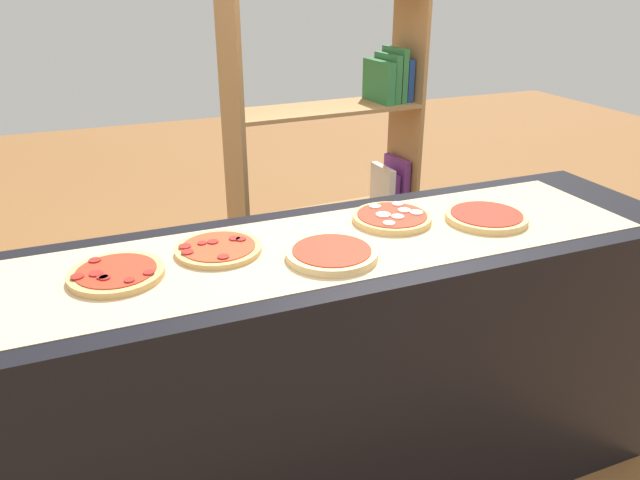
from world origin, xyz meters
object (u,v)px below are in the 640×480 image
at_px(pizza_pepperoni_0, 116,274).
at_px(pizza_plain_2, 332,254).
at_px(pizza_plain_4, 486,217).
at_px(bookshelf, 345,178).
at_px(pizza_pepperoni_1, 218,249).
at_px(pizza_mozzarella_3, 392,218).

height_order(pizza_pepperoni_0, pizza_plain_2, same).
bearing_deg(pizza_pepperoni_0, pizza_plain_4, -1.77).
xyz_separation_m(pizza_plain_4, bookshelf, (0.03, 1.15, -0.22)).
distance_m(pizza_pepperoni_1, pizza_plain_4, 0.86).
relative_size(pizza_pepperoni_1, pizza_plain_2, 0.95).
bearing_deg(pizza_plain_4, pizza_pepperoni_1, 174.03).
bearing_deg(bookshelf, pizza_pepperoni_0, -136.27).
bearing_deg(pizza_pepperoni_0, pizza_plain_2, -10.27).
height_order(pizza_pepperoni_0, bookshelf, bookshelf).
xyz_separation_m(pizza_pepperoni_0, pizza_plain_4, (1.14, -0.04, 0.00)).
xyz_separation_m(pizza_pepperoni_0, pizza_pepperoni_1, (0.29, 0.05, -0.00)).
height_order(pizza_pepperoni_0, pizza_plain_4, pizza_pepperoni_0).
bearing_deg(pizza_pepperoni_1, pizza_plain_4, -5.97).
bearing_deg(pizza_mozzarella_3, pizza_pepperoni_0, -175.16).
distance_m(pizza_pepperoni_0, pizza_mozzarella_3, 0.86).
xyz_separation_m(pizza_pepperoni_1, pizza_plain_4, (0.86, -0.09, 0.00)).
bearing_deg(bookshelf, pizza_plain_2, -116.06).
relative_size(pizza_mozzarella_3, pizza_plain_4, 0.97).
bearing_deg(pizza_plain_4, bookshelf, 88.69).
xyz_separation_m(pizza_plain_2, bookshelf, (0.60, 1.22, -0.22)).
relative_size(pizza_plain_2, pizza_mozzarella_3, 1.02).
xyz_separation_m(pizza_plain_2, pizza_mozzarella_3, (0.29, 0.18, 0.00)).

